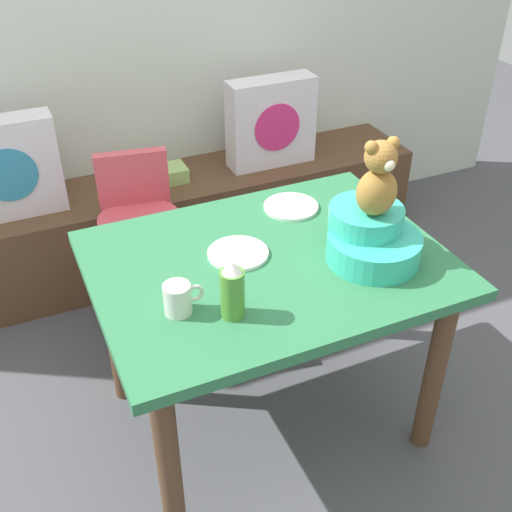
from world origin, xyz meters
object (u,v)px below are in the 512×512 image
(teddy_bear, at_px, (378,180))
(pillow_floral_left, at_px, (7,168))
(dining_table, at_px, (268,288))
(dinner_plate_far, at_px, (238,253))
(book_stack, at_px, (166,174))
(coffee_mug, at_px, (179,299))
(pillow_floral_right, at_px, (271,122))
(ketchup_bottle, at_px, (232,291))
(dinner_plate_near, at_px, (291,207))
(highchair, at_px, (139,224))
(infant_seat_teal, at_px, (371,238))

(teddy_bear, bearing_deg, pillow_floral_left, 128.23)
(dining_table, distance_m, dinner_plate_far, 0.16)
(pillow_floral_left, bearing_deg, book_stack, 1.70)
(dining_table, xyz_separation_m, coffee_mug, (-0.35, -0.14, 0.16))
(pillow_floral_right, distance_m, ketchup_bottle, 1.58)
(teddy_bear, relative_size, coffee_mug, 2.08)
(book_stack, height_order, dinner_plate_near, dinner_plate_near)
(pillow_floral_right, xyz_separation_m, coffee_mug, (-0.90, -1.30, 0.11))
(book_stack, height_order, teddy_bear, teddy_bear)
(pillow_floral_right, bearing_deg, coffee_mug, -124.79)
(ketchup_bottle, relative_size, dinner_plate_far, 0.92)
(highchair, bearing_deg, pillow_floral_left, 137.44)
(pillow_floral_left, distance_m, pillow_floral_right, 1.25)
(pillow_floral_left, bearing_deg, teddy_bear, -51.77)
(infant_seat_teal, relative_size, coffee_mug, 2.75)
(book_stack, distance_m, dinner_plate_far, 1.15)
(highchair, height_order, dinner_plate_near, highchair)
(dining_table, distance_m, coffee_mug, 0.41)
(pillow_floral_right, height_order, ketchup_bottle, ketchup_bottle)
(highchair, relative_size, infant_seat_teal, 2.39)
(highchair, xyz_separation_m, dinner_plate_near, (0.46, -0.48, 0.22))
(book_stack, distance_m, dinner_plate_near, 0.97)
(book_stack, bearing_deg, ketchup_bottle, -98.72)
(ketchup_bottle, bearing_deg, coffee_mug, 150.86)
(pillow_floral_right, relative_size, coffee_mug, 3.67)
(book_stack, xyz_separation_m, dinner_plate_near, (0.21, -0.92, 0.25))
(dinner_plate_far, bearing_deg, pillow_floral_right, 59.91)
(pillow_floral_right, relative_size, dinner_plate_far, 2.20)
(infant_seat_teal, bearing_deg, pillow_floral_left, 128.24)
(coffee_mug, relative_size, dinner_plate_near, 0.60)
(pillow_floral_left, xyz_separation_m, dinner_plate_near, (0.91, -0.89, 0.07))
(book_stack, relative_size, dinner_plate_near, 1.00)
(ketchup_bottle, bearing_deg, dinner_plate_near, 48.33)
(pillow_floral_left, distance_m, teddy_bear, 1.66)
(dining_table, relative_size, dinner_plate_near, 5.63)
(highchair, height_order, teddy_bear, teddy_bear)
(dining_table, bearing_deg, pillow_floral_right, 64.45)
(pillow_floral_right, relative_size, dining_table, 0.39)
(coffee_mug, height_order, dinner_plate_near, coffee_mug)
(dining_table, distance_m, highchair, 0.79)
(pillow_floral_right, distance_m, teddy_bear, 1.34)
(pillow_floral_right, xyz_separation_m, highchair, (-0.80, -0.42, -0.16))
(pillow_floral_right, height_order, coffee_mug, pillow_floral_right)
(highchair, distance_m, ketchup_bottle, 1.00)
(dining_table, bearing_deg, book_stack, 89.87)
(pillow_floral_left, xyz_separation_m, dinner_plate_far, (0.62, -1.10, 0.07))
(teddy_bear, height_order, ketchup_bottle, teddy_bear)
(infant_seat_teal, xyz_separation_m, coffee_mug, (-0.65, -0.02, -0.02))
(coffee_mug, bearing_deg, pillow_floral_right, 55.21)
(pillow_floral_left, distance_m, dining_table, 1.36)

